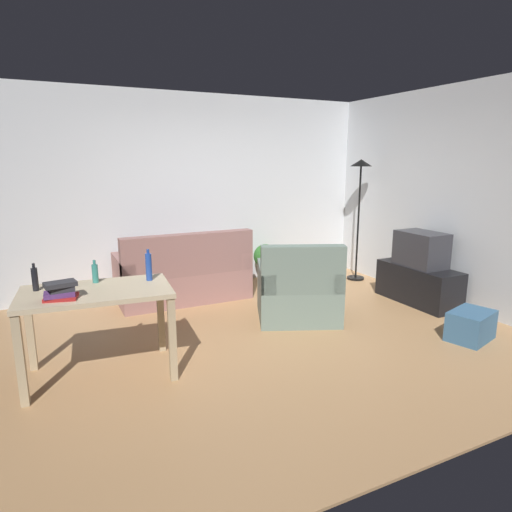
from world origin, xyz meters
TOP-DOWN VIEW (x-y plane):
  - ground_plane at (0.00, 0.00)m, footprint 5.20×4.40m
  - wall_rear at (0.00, 2.20)m, footprint 5.20×0.10m
  - wall_right at (2.60, 0.00)m, footprint 0.10×4.40m
  - couch at (-0.42, 1.59)m, footprint 1.66×0.84m
  - tv_stand at (2.25, 0.15)m, footprint 0.44×1.10m
  - tv at (2.25, 0.15)m, footprint 0.41×0.60m
  - torchiere_lamp at (2.25, 1.40)m, footprint 0.32×0.32m
  - desk at (-1.67, -0.12)m, footprint 1.26×0.81m
  - potted_plant at (0.94, 1.90)m, footprint 0.36×0.36m
  - armchair at (0.55, 0.30)m, footprint 1.16×1.13m
  - storage_box at (1.82, -0.98)m, footprint 0.56×0.46m
  - bottle_dark at (-2.12, 0.06)m, footprint 0.05×0.05m
  - bottle_tall at (-1.65, 0.10)m, footprint 0.05×0.05m
  - bottle_blue at (-1.21, -0.03)m, footprint 0.05×0.05m
  - book_stack at (-1.94, -0.28)m, footprint 0.27×0.22m

SIDE VIEW (x-z plane):
  - ground_plane at x=0.00m, z-range -0.02..0.00m
  - storage_box at x=1.82m, z-range 0.00..0.30m
  - tv_stand at x=2.25m, z-range 0.00..0.48m
  - couch at x=-0.42m, z-range -0.15..0.77m
  - armchair at x=0.55m, z-range -0.14..0.78m
  - potted_plant at x=0.94m, z-range 0.05..0.62m
  - desk at x=-1.67m, z-range 0.27..1.03m
  - tv at x=2.25m, z-range 0.48..0.92m
  - book_stack at x=-1.94m, z-range 0.76..0.90m
  - bottle_tall at x=-1.65m, z-range 0.74..0.95m
  - bottle_dark at x=-2.12m, z-range 0.74..0.98m
  - bottle_blue at x=-1.21m, z-range 0.74..1.03m
  - wall_rear at x=0.00m, z-range 0.00..2.70m
  - wall_right at x=2.60m, z-range 0.00..2.70m
  - torchiere_lamp at x=2.25m, z-range 0.51..2.32m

